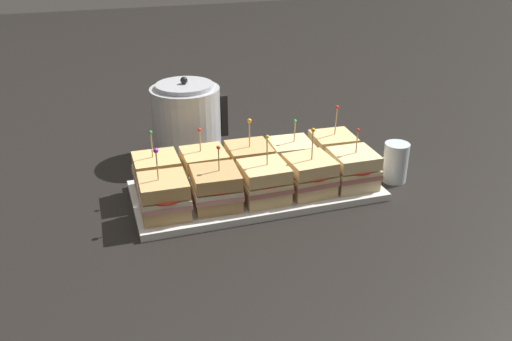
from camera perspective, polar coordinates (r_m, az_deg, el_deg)
ground_plane at (r=1.37m, az=0.00°, el=-2.46°), size 6.00×6.00×0.00m
serving_platter at (r=1.36m, az=0.00°, el=-2.12°), size 0.61×0.27×0.02m
sandwich_front_far_left at (r=1.24m, az=-9.64°, el=-2.75°), size 0.11×0.12×0.17m
sandwich_front_left at (r=1.26m, az=-4.24°, el=-1.91°), size 0.12×0.12×0.15m
sandwich_front_center at (r=1.29m, az=0.80°, el=-1.25°), size 0.11×0.11×0.16m
sandwich_front_right at (r=1.33m, az=5.64°, el=-0.52°), size 0.12×0.12×0.17m
sandwich_front_far_right at (r=1.37m, az=10.16°, el=0.15°), size 0.11×0.12×0.15m
sandwich_back_far_left at (r=1.35m, az=-10.38°, el=-0.36°), size 0.11×0.12×0.16m
sandwich_back_left at (r=1.36m, az=-5.44°, el=0.27°), size 0.11×0.11×0.15m
sandwich_back_center at (r=1.39m, az=-0.74°, el=0.92°), size 0.11×0.12×0.16m
sandwich_back_right at (r=1.43m, az=3.66°, el=1.45°), size 0.12×0.12×0.15m
sandwich_back_far_right at (r=1.47m, az=8.07°, el=2.10°), size 0.12×0.12×0.17m
kettle_steel at (r=1.56m, az=-7.31°, el=5.19°), size 0.22×0.19×0.23m
drinking_glass at (r=1.46m, az=14.46°, el=0.84°), size 0.06×0.06×0.11m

